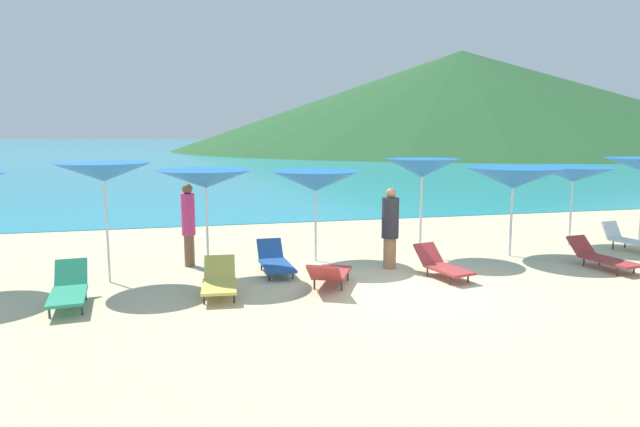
# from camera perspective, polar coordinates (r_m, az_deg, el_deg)

# --- Properties ---
(ground_plane) EXTENTS (50.00, 100.00, 0.30)m
(ground_plane) POSITION_cam_1_polar(r_m,az_deg,el_deg) (19.59, -1.87, -0.67)
(ground_plane) COLOR beige
(ocean_water) EXTENTS (650.00, 440.00, 0.02)m
(ocean_water) POSITION_cam_1_polar(r_m,az_deg,el_deg) (237.49, -12.88, 7.38)
(ocean_water) COLOR teal
(ocean_water) RESTS_ON ground_plane
(headland_hill) EXTENTS (115.94, 115.94, 19.96)m
(headland_hill) POSITION_cam_1_polar(r_m,az_deg,el_deg) (116.16, 14.63, 11.52)
(headland_hill) COLOR #235128
(headland_hill) RESTS_ON ground_plane
(umbrella_2) EXTENTS (1.83, 1.83, 2.37)m
(umbrella_2) POSITION_cam_1_polar(r_m,az_deg,el_deg) (11.22, -21.97, 4.08)
(umbrella_2) COLOR silver
(umbrella_2) RESTS_ON ground_plane
(umbrella_3) EXTENTS (2.08, 2.08, 2.21)m
(umbrella_3) POSITION_cam_1_polar(r_m,az_deg,el_deg) (11.15, -12.04, 3.60)
(umbrella_3) COLOR silver
(umbrella_3) RESTS_ON ground_plane
(umbrella_4) EXTENTS (2.12, 2.12, 2.10)m
(umbrella_4) POSITION_cam_1_polar(r_m,az_deg,el_deg) (12.28, -0.48, 3.46)
(umbrella_4) COLOR silver
(umbrella_4) RESTS_ON ground_plane
(umbrella_5) EXTENTS (1.77, 1.77, 2.35)m
(umbrella_5) POSITION_cam_1_polar(r_m,az_deg,el_deg) (12.97, 10.79, 4.73)
(umbrella_5) COLOR silver
(umbrella_5) RESTS_ON ground_plane
(umbrella_6) EXTENTS (2.31, 2.31, 2.14)m
(umbrella_6) POSITION_cam_1_polar(r_m,az_deg,el_deg) (13.59, 19.83, 3.56)
(umbrella_6) COLOR silver
(umbrella_6) RESTS_ON ground_plane
(umbrella_7) EXTENTS (2.10, 2.10, 2.08)m
(umbrella_7) POSITION_cam_1_polar(r_m,az_deg,el_deg) (15.60, 25.30, 3.76)
(umbrella_7) COLOR silver
(umbrella_7) RESTS_ON ground_plane
(lounge_chair_0) EXTENTS (0.81, 1.49, 0.61)m
(lounge_chair_0) POSITION_cam_1_polar(r_m,az_deg,el_deg) (11.35, 12.83, -5.29)
(lounge_chair_0) COLOR #A53333
(lounge_chair_0) RESTS_ON ground_plane
(lounge_chair_1) EXTENTS (0.63, 1.60, 0.62)m
(lounge_chair_1) POSITION_cam_1_polar(r_m,az_deg,el_deg) (11.50, -4.80, -5.06)
(lounge_chair_1) COLOR #1E478C
(lounge_chair_1) RESTS_ON ground_plane
(lounge_chair_2) EXTENTS (0.70, 1.53, 0.59)m
(lounge_chair_2) POSITION_cam_1_polar(r_m,az_deg,el_deg) (10.08, -10.63, -6.92)
(lounge_chair_2) COLOR #D8BF4C
(lounge_chair_2) RESTS_ON ground_plane
(lounge_chair_3) EXTENTS (0.76, 1.49, 0.67)m
(lounge_chair_3) POSITION_cam_1_polar(r_m,az_deg,el_deg) (15.73, 29.97, -2.37)
(lounge_chair_3) COLOR white
(lounge_chair_3) RESTS_ON ground_plane
(lounge_chair_6) EXTENTS (0.74, 1.68, 0.60)m
(lounge_chair_6) POSITION_cam_1_polar(r_m,az_deg,el_deg) (13.36, 27.70, -4.05)
(lounge_chair_6) COLOR #A53333
(lounge_chair_6) RESTS_ON ground_plane
(lounge_chair_8) EXTENTS (1.20, 1.62, 0.61)m
(lounge_chair_8) POSITION_cam_1_polar(r_m,az_deg,el_deg) (10.32, 1.03, -6.31)
(lounge_chair_8) COLOR #A53333
(lounge_chair_8) RESTS_ON ground_plane
(lounge_chair_9) EXTENTS (0.72, 1.65, 0.67)m
(lounge_chair_9) POSITION_cam_1_polar(r_m,az_deg,el_deg) (10.23, -25.12, -7.24)
(lounge_chair_9) COLOR #268C66
(lounge_chair_9) RESTS_ON ground_plane
(beachgoer_2) EXTENTS (0.30, 0.30, 1.85)m
(beachgoer_2) POSITION_cam_1_polar(r_m,az_deg,el_deg) (12.23, -13.80, -0.86)
(beachgoer_2) COLOR brown
(beachgoer_2) RESTS_ON ground_plane
(beachgoer_3) EXTENTS (0.37, 0.37, 1.77)m
(beachgoer_3) POSITION_cam_1_polar(r_m,az_deg,el_deg) (11.79, 7.46, -1.38)
(beachgoer_3) COLOR #A3704C
(beachgoer_3) RESTS_ON ground_plane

